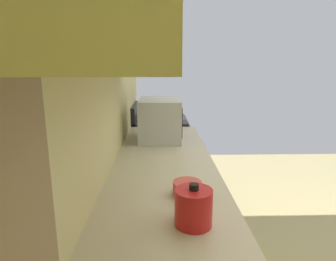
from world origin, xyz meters
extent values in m
cube|color=#DDCC85|center=(0.00, 1.66, 1.33)|extent=(3.95, 0.12, 2.66)
cube|color=beige|center=(-0.37, 1.28, 0.91)|extent=(3.08, 0.66, 0.02)
cube|color=#332819|center=(-0.15, 0.97, 0.45)|extent=(0.01, 0.01, 0.83)
cube|color=#332819|center=(0.28, 0.97, 0.45)|extent=(0.01, 0.01, 0.83)
cube|color=#332819|center=(0.72, 0.97, 0.45)|extent=(0.01, 0.01, 0.83)
cube|color=black|center=(1.50, 1.30, 0.46)|extent=(0.67, 0.60, 0.92)
cube|color=black|center=(1.50, 0.99, 0.41)|extent=(0.52, 0.01, 0.51)
cube|color=black|center=(1.50, 1.30, 0.93)|extent=(0.64, 0.57, 0.02)
cube|color=black|center=(1.50, 1.58, 1.01)|extent=(0.64, 0.04, 0.18)
cylinder|color=#38383D|center=(1.35, 1.19, 0.95)|extent=(0.11, 0.11, 0.01)
cylinder|color=#38383D|center=(1.65, 1.19, 0.95)|extent=(0.11, 0.11, 0.01)
cylinder|color=#38383D|center=(1.35, 1.40, 0.95)|extent=(0.11, 0.11, 0.01)
cylinder|color=#38383D|center=(1.65, 1.40, 0.95)|extent=(0.11, 0.11, 0.01)
cube|color=#B7BABF|center=(0.68, 1.30, 1.09)|extent=(0.45, 0.33, 0.34)
cube|color=black|center=(0.64, 1.13, 1.09)|extent=(0.28, 0.01, 0.24)
cube|color=#2D2D33|center=(0.86, 1.13, 1.09)|extent=(0.08, 0.01, 0.24)
cylinder|color=#D84C47|center=(-0.38, 1.17, 0.96)|extent=(0.14, 0.14, 0.07)
cylinder|color=#CF5346|center=(-0.38, 1.17, 0.97)|extent=(0.11, 0.11, 0.03)
cylinder|color=red|center=(-0.64, 1.17, 1.00)|extent=(0.15, 0.15, 0.15)
cylinder|color=black|center=(-0.64, 1.17, 1.08)|extent=(0.04, 0.04, 0.02)
cylinder|color=red|center=(-0.56, 1.17, 1.03)|extent=(0.09, 0.02, 0.05)
camera|label=1|loc=(-1.67, 1.30, 1.55)|focal=30.88mm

